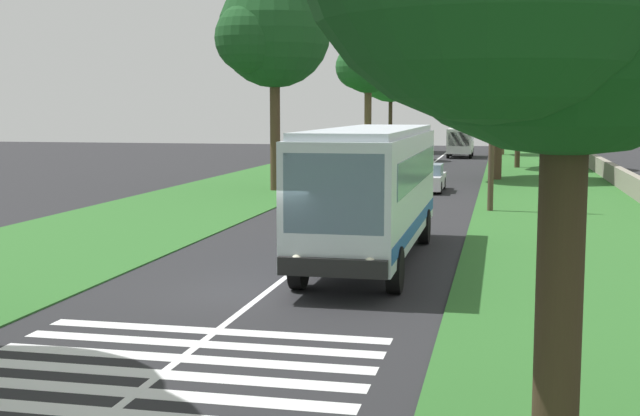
{
  "coord_description": "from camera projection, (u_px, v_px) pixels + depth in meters",
  "views": [
    {
      "loc": [
        -18.38,
        -5.3,
        4.26
      ],
      "look_at": [
        3.59,
        -0.54,
        1.6
      ],
      "focal_mm": 47.22,
      "sensor_mm": 36.0,
      "label": 1
    }
  ],
  "objects": [
    {
      "name": "roadside_tree_left_3",
      "position": [
        272.0,
        35.0,
        43.03
      ],
      "size": [
        6.75,
        5.77,
        11.05
      ],
      "color": "#4C3826",
      "rests_on": "grass_verge_left"
    },
    {
      "name": "roadside_tree_right_1",
      "position": [
        495.0,
        68.0,
        49.78
      ],
      "size": [
        8.74,
        7.43,
        10.55
      ],
      "color": "#4C3826",
      "rests_on": "grass_verge_right"
    },
    {
      "name": "zebra_crossing",
      "position": [
        171.0,
        366.0,
        13.99
      ],
      "size": [
        4.95,
        6.8,
        0.01
      ],
      "color": "silver",
      "rests_on": "ground"
    },
    {
      "name": "roadside_tree_right_0",
      "position": [
        502.0,
        85.0,
        77.24
      ],
      "size": [
        5.86,
        4.96,
        9.03
      ],
      "color": "brown",
      "rests_on": "grass_verge_right"
    },
    {
      "name": "roadside_tree_left_0",
      "position": [
        389.0,
        70.0,
        81.48
      ],
      "size": [
        8.41,
        6.71,
        11.46
      ],
      "color": "#3D2D1E",
      "rests_on": "grass_verge_left"
    },
    {
      "name": "ground",
      "position": [
        264.0,
        294.0,
        19.45
      ],
      "size": [
        160.0,
        160.0,
        0.0
      ],
      "primitive_type": "plane",
      "color": "#262628"
    },
    {
      "name": "trailing_car_3",
      "position": [
        409.0,
        156.0,
        64.2
      ],
      "size": [
        4.3,
        1.78,
        1.43
      ],
      "color": "#145933",
      "rests_on": "ground"
    },
    {
      "name": "roadside_tree_left_2",
      "position": [
        367.0,
        66.0,
        69.2
      ],
      "size": [
        6.21,
        4.93,
        10.39
      ],
      "color": "brown",
      "rests_on": "grass_verge_left"
    },
    {
      "name": "grass_verge_left",
      "position": [
        176.0,
        209.0,
        35.73
      ],
      "size": [
        120.0,
        8.0,
        0.04
      ],
      "primitive_type": "cube",
      "color": "#2D6628",
      "rests_on": "ground"
    },
    {
      "name": "coach_bus",
      "position": [
        372.0,
        185.0,
        23.31
      ],
      "size": [
        11.16,
        2.62,
        3.73
      ],
      "color": "silver",
      "rests_on": "ground"
    },
    {
      "name": "roadside_tree_right_3",
      "position": [
        516.0,
        50.0,
        59.63
      ],
      "size": [
        7.96,
        6.76,
        11.86
      ],
      "color": "#3D2D1E",
      "rests_on": "grass_verge_right"
    },
    {
      "name": "trailing_car_1",
      "position": [
        377.0,
        169.0,
        50.21
      ],
      "size": [
        4.3,
        1.78,
        1.43
      ],
      "color": "#B7A893",
      "rests_on": "ground"
    },
    {
      "name": "trailing_car_2",
      "position": [
        394.0,
        161.0,
        57.88
      ],
      "size": [
        4.3,
        1.78,
        1.43
      ],
      "color": "gold",
      "rests_on": "ground"
    },
    {
      "name": "centre_line",
      "position": [
        367.0,
        214.0,
        34.01
      ],
      "size": [
        110.0,
        0.16,
        0.01
      ],
      "primitive_type": "cube",
      "color": "silver",
      "rests_on": "ground"
    },
    {
      "name": "trailing_car_0",
      "position": [
        426.0,
        178.0,
        43.53
      ],
      "size": [
        4.3,
        1.78,
        1.43
      ],
      "color": "silver",
      "rests_on": "ground"
    },
    {
      "name": "grass_verge_right",
      "position": [
        577.0,
        220.0,
        32.29
      ],
      "size": [
        120.0,
        8.0,
        0.04
      ],
      "primitive_type": "cube",
      "color": "#2D6628",
      "rests_on": "ground"
    },
    {
      "name": "utility_pole",
      "position": [
        492.0,
        115.0,
        34.57
      ],
      "size": [
        0.24,
        1.4,
        7.65
      ],
      "color": "#473828",
      "rests_on": "grass_verge_right"
    },
    {
      "name": "trailing_minibus_0",
      "position": [
        461.0,
        140.0,
        73.99
      ],
      "size": [
        6.0,
        2.14,
        2.53
      ],
      "color": "silver",
      "rests_on": "ground"
    }
  ]
}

